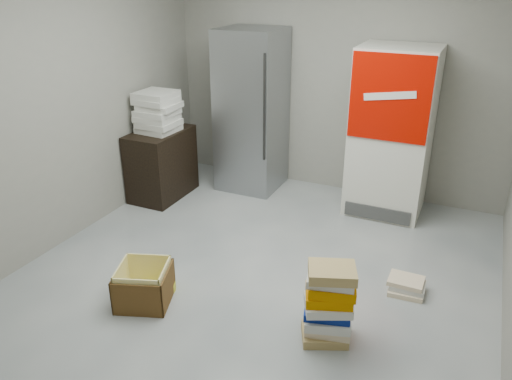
{
  "coord_description": "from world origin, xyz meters",
  "views": [
    {
      "loc": [
        1.57,
        -3.11,
        2.5
      ],
      "look_at": [
        -0.19,
        0.7,
        0.63
      ],
      "focal_mm": 35.0,
      "sensor_mm": 36.0,
      "label": 1
    }
  ],
  "objects_px": {
    "coke_cooler": "(392,132)",
    "phonebook_stack_main": "(329,303)",
    "steel_fridge": "(252,111)",
    "cardboard_box": "(144,287)",
    "wood_shelf": "(162,164)"
  },
  "relations": [
    {
      "from": "phonebook_stack_main",
      "to": "cardboard_box",
      "type": "distance_m",
      "value": 1.51
    },
    {
      "from": "steel_fridge",
      "to": "wood_shelf",
      "type": "height_order",
      "value": "steel_fridge"
    },
    {
      "from": "coke_cooler",
      "to": "cardboard_box",
      "type": "distance_m",
      "value": 3.02
    },
    {
      "from": "coke_cooler",
      "to": "wood_shelf",
      "type": "height_order",
      "value": "coke_cooler"
    },
    {
      "from": "cardboard_box",
      "to": "phonebook_stack_main",
      "type": "bearing_deg",
      "value": -12.24
    },
    {
      "from": "coke_cooler",
      "to": "phonebook_stack_main",
      "type": "relative_size",
      "value": 2.91
    },
    {
      "from": "coke_cooler",
      "to": "phonebook_stack_main",
      "type": "xyz_separation_m",
      "value": [
        0.07,
        -2.36,
        -0.59
      ]
    },
    {
      "from": "phonebook_stack_main",
      "to": "coke_cooler",
      "type": "bearing_deg",
      "value": 74.72
    },
    {
      "from": "cardboard_box",
      "to": "steel_fridge",
      "type": "bearing_deg",
      "value": 75.43
    },
    {
      "from": "steel_fridge",
      "to": "cardboard_box",
      "type": "bearing_deg",
      "value": -84.76
    },
    {
      "from": "coke_cooler",
      "to": "phonebook_stack_main",
      "type": "distance_m",
      "value": 2.43
    },
    {
      "from": "coke_cooler",
      "to": "steel_fridge",
      "type": "bearing_deg",
      "value": 179.82
    },
    {
      "from": "coke_cooler",
      "to": "cardboard_box",
      "type": "bearing_deg",
      "value": -119.0
    },
    {
      "from": "coke_cooler",
      "to": "wood_shelf",
      "type": "bearing_deg",
      "value": -163.72
    },
    {
      "from": "wood_shelf",
      "to": "cardboard_box",
      "type": "relative_size",
      "value": 1.51
    }
  ]
}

